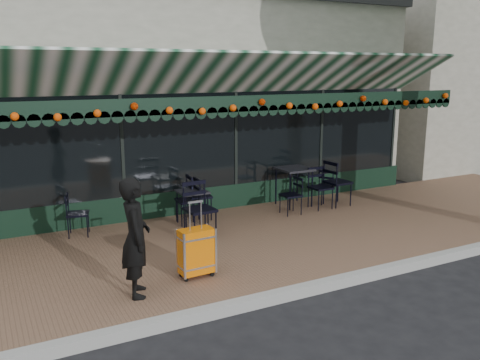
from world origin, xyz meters
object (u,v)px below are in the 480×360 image
chair_a_right (338,183)px  chair_solo (78,214)px  cafe_table_b (192,194)px  suitcase (196,252)px  cafe_table_a (294,172)px  chair_a_left (291,196)px  chair_b_left (188,201)px  chair_a_front (321,188)px  chair_b_front (200,210)px  chair_b_right (199,197)px  chair_a_extra (328,185)px  woman (135,237)px

chair_a_right → chair_solo: (-5.38, 0.47, -0.11)m
cafe_table_b → chair_solo: bearing=171.4°
cafe_table_b → suitcase: bearing=-111.1°
cafe_table_a → chair_a_left: cafe_table_a is taller
chair_a_left → chair_b_left: bearing=-97.8°
chair_a_left → chair_a_front: 0.81m
chair_a_left → chair_b_front: size_ratio=0.77×
chair_b_front → chair_a_left: bearing=9.9°
chair_a_left → chair_b_left: 2.13m
chair_solo → chair_b_right: bearing=-76.3°
cafe_table_b → chair_a_left: chair_a_left is taller
chair_b_left → chair_a_extra: bearing=95.5°
chair_a_extra → chair_a_front: bearing=92.9°
cafe_table_b → chair_a_right: size_ratio=0.66×
chair_b_left → chair_b_front: chair_b_front is taller
chair_a_extra → chair_b_front: 3.64m
woman → chair_b_left: (1.77, 2.64, -0.35)m
chair_b_left → chair_solo: chair_b_left is taller
cafe_table_a → chair_a_left: bearing=-128.6°
cafe_table_a → chair_b_front: chair_b_front is taller
suitcase → chair_solo: suitcase is taller
chair_a_front → chair_b_left: bearing=173.1°
chair_a_front → chair_a_extra: (0.47, 0.36, -0.06)m
woman → chair_a_front: size_ratio=1.78×
chair_a_extra → cafe_table_b: bearing=58.7°
cafe_table_a → chair_b_left: chair_b_left is taller
chair_a_extra → chair_b_left: 3.37m
chair_a_left → chair_b_front: bearing=-74.0°
suitcase → chair_b_left: bearing=67.9°
cafe_table_b → chair_a_front: (2.84, -0.20, -0.15)m
chair_a_front → chair_a_extra: size_ratio=1.16×
chair_a_right → chair_a_left: bearing=92.0°
cafe_table_a → chair_a_right: (0.85, -0.42, -0.24)m
chair_a_left → suitcase: bearing=-52.3°
chair_b_front → woman: bearing=-136.9°
chair_a_left → chair_b_right: bearing=-104.5°
chair_a_front → chair_b_left: size_ratio=1.00×
chair_b_right → chair_a_right: bearing=-92.2°
woman → chair_b_front: bearing=-30.3°
chair_b_right → woman: bearing=149.3°
chair_b_front → chair_a_extra: bearing=11.9°
suitcase → chair_a_front: 4.33m
cafe_table_b → chair_a_extra: size_ratio=0.87×
cafe_table_b → chair_b_left: bearing=115.8°
chair_a_front → chair_b_right: bearing=168.8°
chair_b_right → chair_solo: 2.31m
chair_a_right → chair_a_extra: size_ratio=1.32×
woman → chair_a_left: (3.86, 2.26, -0.40)m
chair_a_extra → chair_b_front: chair_b_front is taller
cafe_table_a → chair_solo: size_ratio=1.06×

